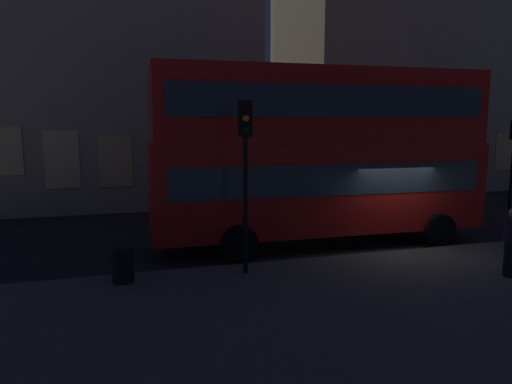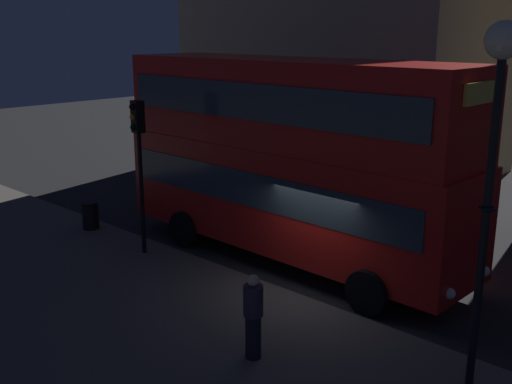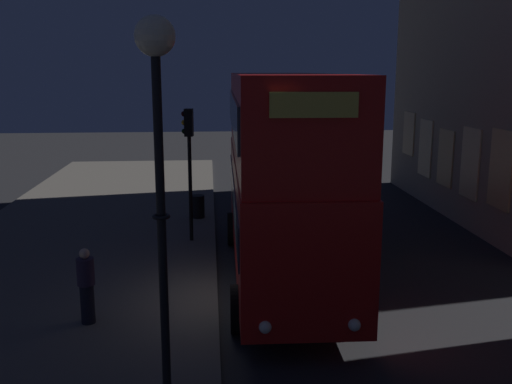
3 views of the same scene
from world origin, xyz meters
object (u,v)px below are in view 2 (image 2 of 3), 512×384
object	(u,v)px
double_decker_bus	(288,151)
traffic_light_near_kerb	(139,146)
pedestrian	(253,316)
litter_bin	(90,215)
street_lamp	(497,111)

from	to	relation	value
double_decker_bus	traffic_light_near_kerb	distance (m)	3.99
double_decker_bus	traffic_light_near_kerb	bearing A→B (deg)	-138.68
double_decker_bus	pedestrian	world-z (taller)	double_decker_bus
traffic_light_near_kerb	litter_bin	size ratio (longest dim) A/B	5.01
double_decker_bus	traffic_light_near_kerb	xyz separation A→B (m)	(-3.05, -2.57, 0.12)
street_lamp	pedestrian	size ratio (longest dim) A/B	3.66
double_decker_bus	traffic_light_near_kerb	world-z (taller)	double_decker_bus
street_lamp	litter_bin	xyz separation A→B (m)	(-12.41, 0.27, -4.37)
traffic_light_near_kerb	pedestrian	bearing A→B (deg)	-11.90
double_decker_bus	pedestrian	distance (m)	5.89
pedestrian	litter_bin	xyz separation A→B (m)	(-9.02, 2.22, -0.44)
traffic_light_near_kerb	pedestrian	xyz separation A→B (m)	(6.09, -2.04, -2.17)
traffic_light_near_kerb	pedestrian	distance (m)	6.78
pedestrian	litter_bin	size ratio (longest dim) A/B	2.00
traffic_light_near_kerb	street_lamp	world-z (taller)	street_lamp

